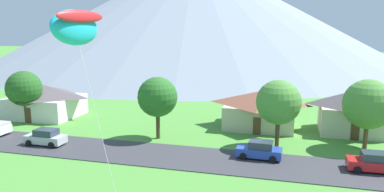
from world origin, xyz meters
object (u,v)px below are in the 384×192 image
(tree_near_left, at_px, (368,104))
(tree_right_of_center, at_px, (24,89))
(house_left_center, at_px, (352,111))
(parked_car_silver_mid_east, at_px, (46,137))
(parked_car_red_mid_west, at_px, (374,162))
(house_right_center, at_px, (45,100))
(parked_car_blue_west_end, at_px, (260,150))
(tree_left_of_center, at_px, (157,97))
(tree_center, at_px, (279,102))
(house_leftmost, at_px, (260,108))
(kite_flyer_with_kite, at_px, (77,32))

(tree_near_left, bearing_deg, tree_right_of_center, 179.98)
(house_left_center, bearing_deg, parked_car_silver_mid_east, -157.06)
(parked_car_red_mid_west, bearing_deg, house_right_center, 165.77)
(house_right_center, bearing_deg, parked_car_blue_west_end, -17.27)
(house_right_center, relative_size, tree_left_of_center, 1.39)
(tree_right_of_center, bearing_deg, parked_car_red_mid_west, -9.32)
(tree_center, relative_size, parked_car_red_mid_west, 1.67)
(house_leftmost, relative_size, tree_near_left, 1.25)
(house_left_center, bearing_deg, tree_center, -136.59)
(tree_right_of_center, relative_size, parked_car_silver_mid_east, 1.61)
(house_left_center, relative_size, parked_car_red_mid_west, 1.81)
(tree_center, relative_size, parked_car_silver_mid_east, 1.68)
(house_leftmost, bearing_deg, tree_left_of_center, -142.85)
(parked_car_silver_mid_east, relative_size, kite_flyer_with_kite, 0.32)
(tree_left_of_center, distance_m, tree_right_of_center, 19.16)
(tree_near_left, relative_size, parked_car_blue_west_end, 1.68)
(parked_car_red_mid_west, relative_size, parked_car_silver_mid_east, 1.01)
(house_left_center, bearing_deg, house_leftmost, -179.55)
(tree_left_of_center, relative_size, parked_car_blue_west_end, 1.62)
(house_left_center, distance_m, tree_center, 11.48)
(house_left_center, relative_size, tree_near_left, 1.07)
(tree_right_of_center, bearing_deg, house_right_center, 83.85)
(house_right_center, distance_m, tree_right_of_center, 4.15)
(house_left_center, height_order, tree_left_of_center, tree_left_of_center)
(parked_car_blue_west_end, bearing_deg, parked_car_silver_mid_east, -175.70)
(house_leftmost, bearing_deg, tree_center, -72.36)
(house_leftmost, relative_size, house_right_center, 0.93)
(house_leftmost, height_order, house_left_center, house_left_center)
(parked_car_silver_mid_east, bearing_deg, house_left_center, 22.94)
(kite_flyer_with_kite, bearing_deg, parked_car_red_mid_west, 45.78)
(tree_left_of_center, relative_size, parked_car_red_mid_west, 1.64)
(house_right_center, distance_m, kite_flyer_with_kite, 37.17)
(tree_center, height_order, kite_flyer_with_kite, kite_flyer_with_kite)
(tree_left_of_center, distance_m, kite_flyer_with_kite, 23.54)
(tree_center, distance_m, kite_flyer_with_kite, 25.02)
(house_right_center, height_order, parked_car_silver_mid_east, house_right_center)
(tree_near_left, xyz_separation_m, kite_flyer_with_kite, (-17.51, -24.12, 7.41))
(tree_center, bearing_deg, parked_car_silver_mid_east, -166.43)
(house_left_center, relative_size, house_right_center, 0.80)
(tree_center, distance_m, parked_car_blue_west_end, 5.77)
(house_left_center, height_order, tree_center, tree_center)
(parked_car_blue_west_end, relative_size, parked_car_red_mid_west, 1.01)
(tree_near_left, xyz_separation_m, tree_center, (-8.75, -1.85, 0.10))
(house_left_center, bearing_deg, tree_near_left, -84.66)
(tree_near_left, bearing_deg, house_left_center, 95.34)
(tree_center, bearing_deg, tree_near_left, 11.91)
(house_right_center, xyz_separation_m, tree_near_left, (40.37, -3.51, 2.36))
(tree_near_left, bearing_deg, tree_center, -168.09)
(house_leftmost, xyz_separation_m, kite_flyer_with_kite, (-6.33, -29.94, 9.72))
(house_right_center, bearing_deg, house_left_center, 3.44)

